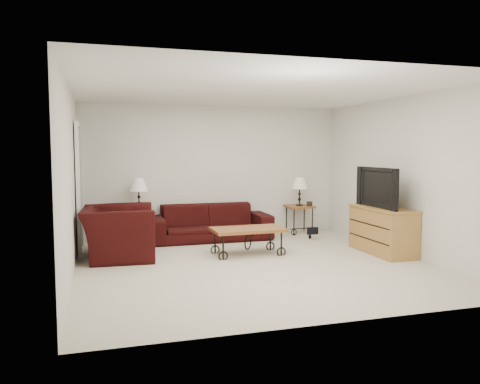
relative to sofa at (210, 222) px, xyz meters
name	(u,v)px	position (x,y,z in m)	size (l,w,h in m)	color
ground	(254,264)	(0.19, -2.02, -0.33)	(5.00, 5.00, 0.00)	#BDB4A2
wall_back	(214,171)	(0.19, 0.48, 0.92)	(5.00, 0.02, 2.50)	white
wall_front	(337,194)	(0.19, -4.52, 0.92)	(5.00, 0.02, 2.50)	white
wall_left	(70,182)	(-2.31, -2.02, 0.92)	(0.02, 5.00, 2.50)	white
wall_right	(403,176)	(2.69, -2.02, 0.92)	(0.02, 5.00, 2.50)	white
ceiling	(254,91)	(0.19, -2.02, 2.17)	(5.00, 5.00, 0.00)	white
doorway	(78,190)	(-2.28, -0.37, 0.69)	(0.08, 0.94, 2.04)	black
sofa	(210,222)	(0.00, 0.00, 0.00)	(2.24, 0.88, 0.65)	black
side_table_left	(139,226)	(-1.26, 0.18, -0.04)	(0.53, 0.53, 0.58)	brown
side_table_right	(299,219)	(1.87, 0.18, -0.05)	(0.51, 0.51, 0.56)	brown
lamp_left	(139,194)	(-1.26, 0.18, 0.54)	(0.33, 0.33, 0.58)	black
lamp_right	(300,191)	(1.87, 0.18, 0.51)	(0.32, 0.32, 0.56)	black
photo_frame_left	(131,209)	(-1.41, 0.03, 0.30)	(0.12, 0.02, 0.10)	black
photo_frame_right	(310,204)	(2.02, 0.03, 0.28)	(0.11, 0.01, 0.09)	black
coffee_table	(248,241)	(0.30, -1.38, -0.11)	(1.14, 0.62, 0.43)	brown
armchair	(118,232)	(-1.68, -1.04, 0.07)	(1.22, 1.07, 0.79)	black
throw_pillow	(128,225)	(-1.53, -1.09, 0.19)	(0.36, 0.09, 0.36)	#C77119
tv_stand	(383,230)	(2.42, -1.90, 0.05)	(0.52, 1.24, 0.75)	tan
television	(383,187)	(2.40, -1.90, 0.74)	(1.11, 0.15, 0.64)	black
backpack	(310,228)	(1.83, -0.42, -0.12)	(0.32, 0.24, 0.41)	black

